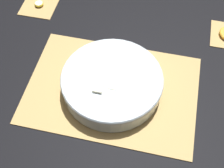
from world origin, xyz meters
TOP-DOWN VIEW (x-y plane):
  - ground_plane at (0.00, 0.00)m, footprint 6.00×6.00m
  - bamboo_mat_center at (0.00, 0.00)m, footprint 0.50×0.35m
  - coaster_mat_far_left at (-0.34, 0.30)m, footprint 0.12×0.12m
  - fruit_salad_bowl at (-0.00, 0.00)m, footprint 0.29×0.29m
  - banana_coin_single at (-0.34, 0.30)m, footprint 0.03×0.03m

SIDE VIEW (x-z plane):
  - ground_plane at x=0.00m, z-range 0.00..0.00m
  - coaster_mat_far_left at x=-0.34m, z-range 0.00..0.01m
  - bamboo_mat_center at x=0.00m, z-range 0.00..0.01m
  - banana_coin_single at x=-0.34m, z-range 0.01..0.01m
  - fruit_salad_bowl at x=0.00m, z-range 0.01..0.08m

